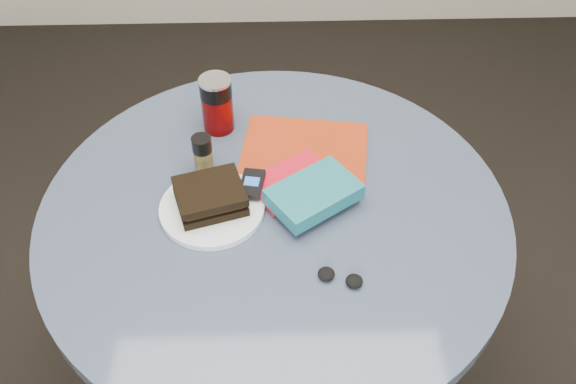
{
  "coord_description": "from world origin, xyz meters",
  "views": [
    {
      "loc": [
        0.0,
        -0.92,
        1.75
      ],
      "look_at": [
        0.03,
        0.0,
        0.8
      ],
      "focal_mm": 40.0,
      "sensor_mm": 36.0,
      "label": 1
    }
  ],
  "objects_px": {
    "magazine": "(305,149)",
    "novel": "(314,194)",
    "sandwich": "(210,196)",
    "table": "(275,257)",
    "plate": "(212,208)",
    "pepper_grinder": "(203,155)",
    "mp3_player": "(252,184)",
    "soda_can": "(217,104)",
    "red_book": "(292,181)",
    "headphones": "(340,278)"
  },
  "relations": [
    {
      "from": "magazine",
      "to": "novel",
      "type": "distance_m",
      "value": 0.18
    },
    {
      "from": "sandwich",
      "to": "table",
      "type": "bearing_deg",
      "value": -1.7
    },
    {
      "from": "plate",
      "to": "pepper_grinder",
      "type": "xyz_separation_m",
      "value": [
        -0.02,
        0.12,
        0.04
      ]
    },
    {
      "from": "novel",
      "to": "sandwich",
      "type": "bearing_deg",
      "value": 145.67
    },
    {
      "from": "plate",
      "to": "mp3_player",
      "type": "bearing_deg",
      "value": 31.32
    },
    {
      "from": "table",
      "to": "novel",
      "type": "distance_m",
      "value": 0.22
    },
    {
      "from": "pepper_grinder",
      "to": "soda_can",
      "type": "bearing_deg",
      "value": 80.76
    },
    {
      "from": "soda_can",
      "to": "pepper_grinder",
      "type": "bearing_deg",
      "value": -99.24
    },
    {
      "from": "sandwich",
      "to": "novel",
      "type": "relative_size",
      "value": 0.91
    },
    {
      "from": "plate",
      "to": "novel",
      "type": "relative_size",
      "value": 1.22
    },
    {
      "from": "pepper_grinder",
      "to": "novel",
      "type": "xyz_separation_m",
      "value": [
        0.24,
        -0.11,
        -0.01
      ]
    },
    {
      "from": "sandwich",
      "to": "red_book",
      "type": "bearing_deg",
      "value": 20.59
    },
    {
      "from": "headphones",
      "to": "red_book",
      "type": "bearing_deg",
      "value": 107.87
    },
    {
      "from": "novel",
      "to": "plate",
      "type": "bearing_deg",
      "value": 147.18
    },
    {
      "from": "sandwich",
      "to": "red_book",
      "type": "distance_m",
      "value": 0.19
    },
    {
      "from": "sandwich",
      "to": "soda_can",
      "type": "bearing_deg",
      "value": 89.17
    },
    {
      "from": "pepper_grinder",
      "to": "mp3_player",
      "type": "relative_size",
      "value": 1.11
    },
    {
      "from": "table",
      "to": "pepper_grinder",
      "type": "relative_size",
      "value": 10.1
    },
    {
      "from": "sandwich",
      "to": "pepper_grinder",
      "type": "height_order",
      "value": "pepper_grinder"
    },
    {
      "from": "table",
      "to": "mp3_player",
      "type": "xyz_separation_m",
      "value": [
        -0.05,
        0.05,
        0.19
      ]
    },
    {
      "from": "pepper_grinder",
      "to": "magazine",
      "type": "relative_size",
      "value": 0.35
    },
    {
      "from": "soda_can",
      "to": "novel",
      "type": "xyz_separation_m",
      "value": [
        0.21,
        -0.27,
        -0.03
      ]
    },
    {
      "from": "plate",
      "to": "sandwich",
      "type": "height_order",
      "value": "sandwich"
    },
    {
      "from": "pepper_grinder",
      "to": "headphones",
      "type": "relative_size",
      "value": 1.05
    },
    {
      "from": "magazine",
      "to": "mp3_player",
      "type": "bearing_deg",
      "value": -123.41
    },
    {
      "from": "plate",
      "to": "mp3_player",
      "type": "xyz_separation_m",
      "value": [
        0.08,
        0.05,
        0.02
      ]
    },
    {
      "from": "soda_can",
      "to": "novel",
      "type": "distance_m",
      "value": 0.34
    },
    {
      "from": "table",
      "to": "plate",
      "type": "xyz_separation_m",
      "value": [
        -0.13,
        -0.0,
        0.17
      ]
    },
    {
      "from": "sandwich",
      "to": "plate",
      "type": "bearing_deg",
      "value": -73.88
    },
    {
      "from": "headphones",
      "to": "novel",
      "type": "bearing_deg",
      "value": 101.58
    },
    {
      "from": "magazine",
      "to": "soda_can",
      "type": "bearing_deg",
      "value": 164.99
    },
    {
      "from": "sandwich",
      "to": "headphones",
      "type": "relative_size",
      "value": 1.75
    },
    {
      "from": "pepper_grinder",
      "to": "magazine",
      "type": "xyz_separation_m",
      "value": [
        0.23,
        0.07,
        -0.05
      ]
    },
    {
      "from": "red_book",
      "to": "headphones",
      "type": "xyz_separation_m",
      "value": [
        0.08,
        -0.26,
        -0.0
      ]
    },
    {
      "from": "novel",
      "to": "headphones",
      "type": "height_order",
      "value": "novel"
    },
    {
      "from": "plate",
      "to": "pepper_grinder",
      "type": "distance_m",
      "value": 0.13
    },
    {
      "from": "table",
      "to": "pepper_grinder",
      "type": "xyz_separation_m",
      "value": [
        -0.15,
        0.12,
        0.21
      ]
    },
    {
      "from": "table",
      "to": "plate",
      "type": "distance_m",
      "value": 0.21
    },
    {
      "from": "sandwich",
      "to": "novel",
      "type": "distance_m",
      "value": 0.22
    },
    {
      "from": "sandwich",
      "to": "novel",
      "type": "height_order",
      "value": "sandwich"
    },
    {
      "from": "table",
      "to": "pepper_grinder",
      "type": "bearing_deg",
      "value": 142.32
    },
    {
      "from": "pepper_grinder",
      "to": "sandwich",
      "type": "bearing_deg",
      "value": -79.57
    },
    {
      "from": "sandwich",
      "to": "mp3_player",
      "type": "distance_m",
      "value": 0.1
    },
    {
      "from": "table",
      "to": "red_book",
      "type": "height_order",
      "value": "red_book"
    },
    {
      "from": "sandwich",
      "to": "red_book",
      "type": "relative_size",
      "value": 0.94
    },
    {
      "from": "magazine",
      "to": "mp3_player",
      "type": "height_order",
      "value": "mp3_player"
    },
    {
      "from": "sandwich",
      "to": "mp3_player",
      "type": "bearing_deg",
      "value": 27.97
    },
    {
      "from": "soda_can",
      "to": "magazine",
      "type": "xyz_separation_m",
      "value": [
        0.2,
        -0.09,
        -0.07
      ]
    },
    {
      "from": "mp3_player",
      "to": "soda_can",
      "type": "bearing_deg",
      "value": 110.29
    },
    {
      "from": "sandwich",
      "to": "red_book",
      "type": "height_order",
      "value": "sandwich"
    }
  ]
}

